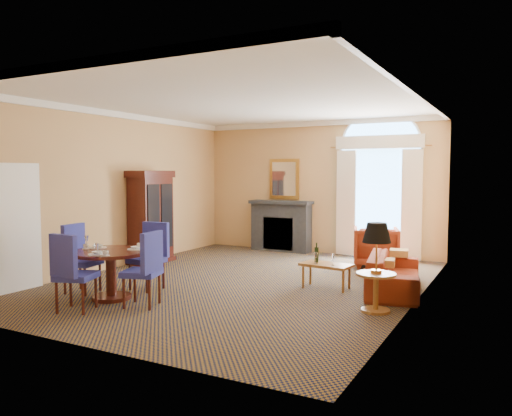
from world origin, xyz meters
The scene contains 12 objects.
ground centered at (0.00, 0.00, 0.00)m, with size 7.50×7.50×0.00m, color #111736.
room_envelope centered at (-0.03, 0.67, 2.51)m, with size 6.04×7.52×3.45m.
armoire centered at (-2.72, 0.75, 0.96)m, with size 0.57×1.02×2.00m.
dining_table centered at (-1.21, -2.01, 0.56)m, with size 1.21×1.21×0.96m.
dining_chair_north centered at (-1.14, -1.14, 0.64)m, with size 0.54×0.55×1.12m.
dining_chair_south centered at (-1.17, -2.84, 0.64)m, with size 0.64×0.64×1.12m.
dining_chair_east centered at (-0.41, -2.13, 0.64)m, with size 0.63×0.63×1.12m.
dining_chair_west centered at (-2.04, -1.91, 0.64)m, with size 0.58×0.57×1.12m.
sofa centered at (2.55, 0.57, 0.30)m, with size 2.05×0.80×0.60m, color maroon.
armchair centered at (1.74, 2.55, 0.42)m, with size 0.89×0.92×0.84m, color maroon.
coffee_table centered at (1.48, 0.22, 0.40)m, with size 0.89×0.57×0.76m.
side_table centered at (2.60, -0.80, 0.81)m, with size 0.55×0.55×1.23m.
Camera 1 is at (4.34, -7.71, 1.97)m, focal length 35.00 mm.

